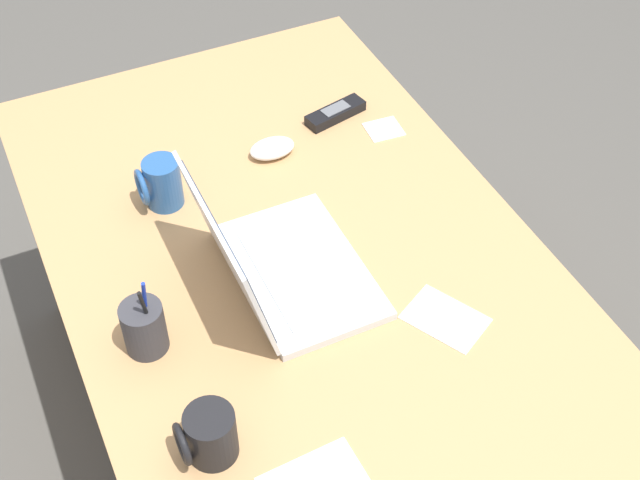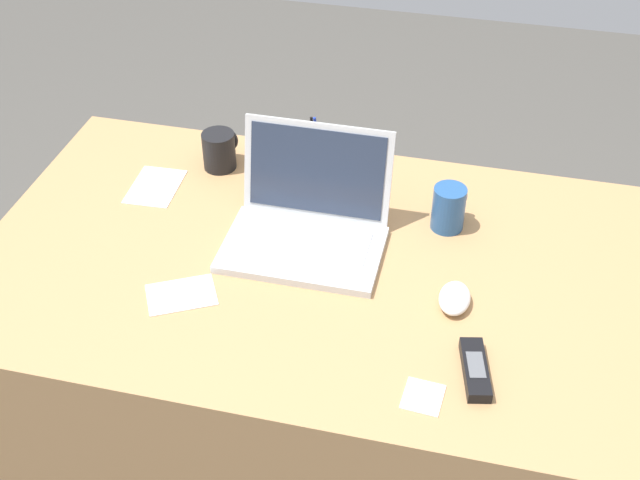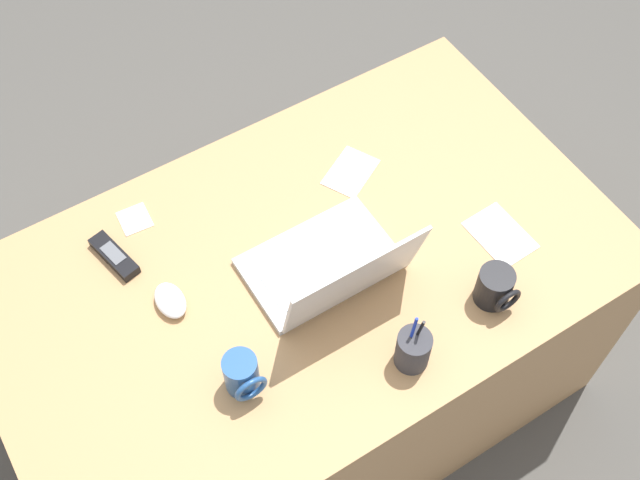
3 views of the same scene
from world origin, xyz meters
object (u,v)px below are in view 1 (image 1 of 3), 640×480
(computer_mouse, at_px, (272,148))
(pen_holder, at_px, (144,327))
(cordless_phone, at_px, (335,113))
(coffee_mug_tall, at_px, (209,435))
(coffee_mug_white, at_px, (161,183))
(laptop, at_px, (277,265))

(computer_mouse, relative_size, pen_holder, 0.60)
(computer_mouse, distance_m, cordless_phone, 0.19)
(pen_holder, bearing_deg, coffee_mug_tall, -173.60)
(coffee_mug_white, height_order, coffee_mug_tall, coffee_mug_white)
(coffee_mug_white, height_order, cordless_phone, coffee_mug_white)
(cordless_phone, bearing_deg, coffee_mug_white, 103.29)
(coffee_mug_white, xyz_separation_m, coffee_mug_tall, (-0.59, 0.11, -0.00))
(coffee_mug_tall, height_order, cordless_phone, coffee_mug_tall)
(laptop, bearing_deg, cordless_phone, -38.10)
(coffee_mug_tall, bearing_deg, cordless_phone, -38.83)
(cordless_phone, xyz_separation_m, pen_holder, (-0.44, 0.58, 0.04))
(computer_mouse, height_order, coffee_mug_white, coffee_mug_white)
(pen_holder, bearing_deg, coffee_mug_white, -22.53)
(cordless_phone, relative_size, pen_holder, 0.91)
(laptop, relative_size, coffee_mug_tall, 3.62)
(cordless_phone, height_order, pen_holder, pen_holder)
(laptop, xyz_separation_m, coffee_mug_white, (0.30, 0.13, 0.01))
(computer_mouse, bearing_deg, cordless_phone, -71.59)
(computer_mouse, bearing_deg, coffee_mug_white, 100.29)
(laptop, height_order, cordless_phone, laptop)
(pen_holder, bearing_deg, cordless_phone, -52.75)
(coffee_mug_white, relative_size, cordless_phone, 0.70)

